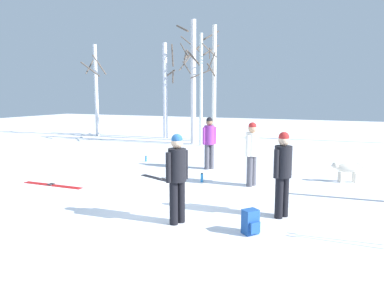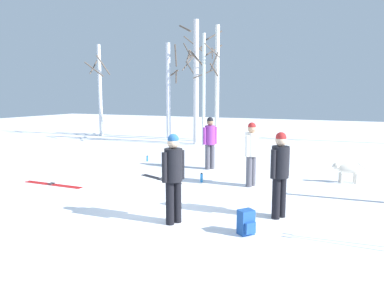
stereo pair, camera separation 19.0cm
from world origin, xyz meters
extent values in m
plane|color=white|center=(0.00, 0.00, 0.00)|extent=(60.00, 60.00, 0.00)
cylinder|color=black|center=(2.46, 0.20, 0.41)|extent=(0.16, 0.16, 0.82)
cylinder|color=black|center=(2.54, 0.36, 0.41)|extent=(0.16, 0.16, 0.82)
cylinder|color=black|center=(2.50, 0.28, 1.13)|extent=(0.34, 0.34, 0.62)
sphere|color=beige|center=(2.50, 0.28, 1.55)|extent=(0.22, 0.22, 0.22)
sphere|color=#B22626|center=(2.50, 0.28, 1.61)|extent=(0.21, 0.21, 0.21)
cylinder|color=black|center=(2.40, 0.09, 1.11)|extent=(0.10, 0.10, 0.56)
cylinder|color=black|center=(2.60, 0.46, 1.11)|extent=(0.10, 0.10, 0.56)
cylinder|color=#4C4C56|center=(-0.41, 4.20, 0.41)|extent=(0.16, 0.16, 0.82)
cylinder|color=#4C4C56|center=(-0.52, 4.06, 0.41)|extent=(0.16, 0.16, 0.82)
cylinder|color=purple|center=(-0.47, 4.13, 1.13)|extent=(0.34, 0.34, 0.62)
sphere|color=#997051|center=(-0.47, 4.13, 1.55)|extent=(0.22, 0.22, 0.22)
sphere|color=black|center=(-0.47, 4.13, 1.61)|extent=(0.21, 0.21, 0.21)
cylinder|color=purple|center=(-0.34, 4.30, 1.11)|extent=(0.10, 0.10, 0.56)
cylinder|color=purple|center=(-0.59, 3.96, 1.11)|extent=(0.10, 0.10, 0.56)
cylinder|color=black|center=(0.70, -0.93, 0.41)|extent=(0.16, 0.16, 0.82)
cylinder|color=black|center=(0.77, -0.77, 0.41)|extent=(0.16, 0.16, 0.82)
cylinder|color=black|center=(0.73, -0.85, 1.13)|extent=(0.34, 0.34, 0.62)
sphere|color=beige|center=(0.73, -0.85, 1.55)|extent=(0.22, 0.22, 0.22)
sphere|color=#265999|center=(0.73, -0.85, 1.61)|extent=(0.21, 0.21, 0.21)
cylinder|color=black|center=(0.65, -1.04, 1.11)|extent=(0.10, 0.10, 0.56)
cylinder|color=black|center=(0.82, -0.66, 1.11)|extent=(0.10, 0.10, 0.56)
cylinder|color=#4C4C56|center=(1.37, 2.57, 0.41)|extent=(0.16, 0.16, 0.82)
cylinder|color=#4C4C56|center=(1.32, 2.40, 0.41)|extent=(0.16, 0.16, 0.82)
cylinder|color=silver|center=(1.35, 2.49, 1.13)|extent=(0.34, 0.34, 0.62)
sphere|color=tan|center=(1.35, 2.49, 1.55)|extent=(0.22, 0.22, 0.22)
sphere|color=#B22626|center=(1.35, 2.49, 1.61)|extent=(0.21, 0.21, 0.21)
cylinder|color=silver|center=(1.41, 2.69, 1.11)|extent=(0.10, 0.10, 0.56)
cylinder|color=silver|center=(1.28, 2.29, 1.11)|extent=(0.10, 0.10, 0.56)
ellipsoid|color=beige|center=(3.72, 3.92, 0.41)|extent=(0.64, 0.39, 0.26)
sphere|color=beige|center=(3.40, 3.82, 0.48)|extent=(0.18, 0.18, 0.18)
ellipsoid|color=beige|center=(3.34, 3.80, 0.46)|extent=(0.11, 0.09, 0.06)
cylinder|color=beige|center=(4.06, 4.03, 0.49)|extent=(0.19, 0.09, 0.17)
cylinder|color=beige|center=(3.56, 3.79, 0.14)|extent=(0.07, 0.07, 0.28)
cylinder|color=beige|center=(3.51, 3.94, 0.14)|extent=(0.07, 0.07, 0.28)
cylinder|color=beige|center=(3.93, 3.91, 0.14)|extent=(0.07, 0.07, 0.28)
cylinder|color=beige|center=(3.88, 4.05, 0.14)|extent=(0.07, 0.07, 0.28)
cube|color=red|center=(-3.61, 0.46, 0.01)|extent=(1.89, 0.11, 0.02)
cube|color=#333338|center=(-3.66, 0.46, 0.03)|extent=(0.12, 0.07, 0.03)
cube|color=red|center=(-3.60, 0.36, 0.01)|extent=(1.89, 0.11, 0.02)
cube|color=#333338|center=(-3.65, 0.36, 0.03)|extent=(0.12, 0.07, 0.03)
cube|color=black|center=(-1.26, 2.13, 0.01)|extent=(1.57, 0.67, 0.02)
cube|color=#333338|center=(-1.21, 2.11, 0.03)|extent=(0.13, 0.10, 0.03)
cube|color=black|center=(-1.23, 2.22, 0.01)|extent=(1.57, 0.67, 0.02)
cube|color=#333338|center=(-1.18, 2.20, 0.03)|extent=(0.13, 0.10, 0.03)
cube|color=#1E4C99|center=(2.13, -0.82, 0.22)|extent=(0.32, 0.33, 0.44)
cube|color=#1E4C99|center=(2.24, -0.90, 0.15)|extent=(0.17, 0.19, 0.20)
cube|color=black|center=(2.00, -0.80, 0.22)|extent=(0.04, 0.04, 0.37)
cube|color=black|center=(2.09, -0.69, 0.22)|extent=(0.04, 0.04, 0.37)
cube|color=#1E4C99|center=(-1.62, 3.98, 0.22)|extent=(0.32, 0.33, 0.44)
cube|color=#1E4C99|center=(-1.52, 4.06, 0.15)|extent=(0.17, 0.19, 0.20)
cube|color=black|center=(-1.67, 3.85, 0.22)|extent=(0.04, 0.04, 0.37)
cube|color=black|center=(-1.76, 3.96, 0.22)|extent=(0.04, 0.04, 0.37)
cylinder|color=#1E72BF|center=(-3.08, 4.47, 0.10)|extent=(0.06, 0.06, 0.19)
cylinder|color=black|center=(-3.08, 4.47, 0.20)|extent=(0.04, 0.04, 0.02)
cylinder|color=#1E72BF|center=(-0.03, 2.35, 0.12)|extent=(0.07, 0.07, 0.24)
cylinder|color=black|center=(-0.03, 2.35, 0.25)|extent=(0.05, 0.05, 0.02)
cylinder|color=silver|center=(-9.97, 10.57, 2.67)|extent=(0.21, 0.21, 5.34)
cylinder|color=brown|center=(-10.35, 10.61, 4.16)|extent=(0.16, 0.82, 1.04)
cylinder|color=brown|center=(-9.57, 10.43, 4.15)|extent=(0.37, 0.88, 1.10)
cylinder|color=brown|center=(-9.89, 10.00, 3.89)|extent=(1.20, 0.24, 0.87)
cylinder|color=silver|center=(-5.77, 11.26, 2.64)|extent=(0.25, 0.25, 5.29)
cylinder|color=brown|center=(-5.37, 11.46, 3.44)|extent=(0.51, 0.88, 0.71)
cylinder|color=brown|center=(-5.70, 11.65, 3.60)|extent=(0.84, 0.22, 0.49)
cylinder|color=brown|center=(-5.37, 11.42, 4.59)|extent=(0.43, 0.89, 1.15)
cylinder|color=silver|center=(-4.10, 11.33, 2.59)|extent=(0.17, 0.17, 5.17)
cylinder|color=brown|center=(-4.27, 10.98, 3.82)|extent=(0.75, 0.40, 0.84)
cylinder|color=brown|center=(-4.47, 10.96, 4.83)|extent=(0.80, 0.80, 0.80)
cylinder|color=brown|center=(-4.50, 11.21, 4.57)|extent=(0.29, 0.83, 0.62)
cylinder|color=brown|center=(-3.97, 10.79, 5.03)|extent=(1.12, 0.34, 0.92)
cylinder|color=brown|center=(-4.62, 11.43, 4.16)|extent=(0.27, 1.08, 0.89)
cylinder|color=silver|center=(-3.36, 9.62, 3.02)|extent=(0.26, 0.26, 6.03)
cylinder|color=brown|center=(-3.16, 9.29, 4.13)|extent=(0.76, 0.50, 0.89)
cylinder|color=brown|center=(-3.73, 9.17, 5.56)|extent=(0.99, 0.84, 0.52)
cylinder|color=brown|center=(-3.57, 9.95, 4.50)|extent=(0.75, 0.54, 0.72)
cylinder|color=silver|center=(-2.79, 9.22, 2.65)|extent=(0.15, 0.15, 5.30)
cylinder|color=brown|center=(-3.47, 9.01, 4.24)|extent=(0.47, 1.39, 0.68)
cylinder|color=brown|center=(-3.00, 9.66, 3.43)|extent=(0.92, 0.48, 0.45)
cylinder|color=brown|center=(-2.30, 9.04, 4.46)|extent=(0.42, 1.01, 0.57)
cylinder|color=brown|center=(-2.41, 9.36, 4.37)|extent=(0.33, 0.79, 0.45)
cylinder|color=brown|center=(-2.39, 9.55, 4.00)|extent=(0.73, 0.85, 0.80)
cylinder|color=silver|center=(-2.67, 10.73, 2.96)|extent=(0.22, 0.22, 5.92)
cylinder|color=brown|center=(-2.99, 11.05, 5.46)|extent=(0.72, 0.72, 0.57)
cylinder|color=brown|center=(-3.02, 11.08, 4.71)|extent=(0.77, 0.79, 0.66)
cylinder|color=brown|center=(-2.74, 10.49, 3.69)|extent=(0.55, 0.24, 0.69)
camera|label=1|loc=(3.55, -6.75, 2.42)|focal=33.38mm
camera|label=2|loc=(3.72, -6.67, 2.42)|focal=33.38mm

